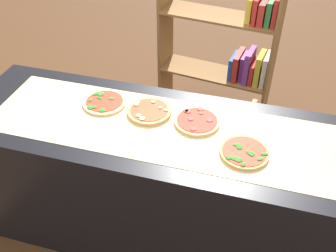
{
  "coord_description": "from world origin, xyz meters",
  "views": [
    {
      "loc": [
        0.44,
        -1.55,
        2.25
      ],
      "look_at": [
        0.0,
        0.0,
        0.92
      ],
      "focal_mm": 41.0,
      "sensor_mm": 36.0,
      "label": 1
    }
  ],
  "objects_px": {
    "pizza_pepperoni_2": "(197,121)",
    "bookshelf": "(231,54)",
    "pizza_spinach_0": "(104,102)",
    "pizza_spinach_3": "(244,152)",
    "pizza_mushroom_1": "(149,111)"
  },
  "relations": [
    {
      "from": "pizza_spinach_0",
      "to": "pizza_pepperoni_2",
      "type": "bearing_deg",
      "value": -3.14
    },
    {
      "from": "pizza_spinach_3",
      "to": "bookshelf",
      "type": "relative_size",
      "value": 0.16
    },
    {
      "from": "pizza_spinach_0",
      "to": "pizza_spinach_3",
      "type": "xyz_separation_m",
      "value": [
        0.85,
        -0.21,
        0.0
      ]
    },
    {
      "from": "pizza_pepperoni_2",
      "to": "bookshelf",
      "type": "xyz_separation_m",
      "value": [
        0.04,
        1.15,
        -0.19
      ]
    },
    {
      "from": "pizza_spinach_3",
      "to": "pizza_pepperoni_2",
      "type": "bearing_deg",
      "value": 147.43
    },
    {
      "from": "pizza_spinach_0",
      "to": "pizza_spinach_3",
      "type": "relative_size",
      "value": 1.04
    },
    {
      "from": "pizza_spinach_0",
      "to": "bookshelf",
      "type": "distance_m",
      "value": 1.29
    },
    {
      "from": "pizza_pepperoni_2",
      "to": "pizza_spinach_3",
      "type": "xyz_separation_m",
      "value": [
        0.28,
        -0.18,
        -0.0
      ]
    },
    {
      "from": "pizza_spinach_0",
      "to": "pizza_spinach_3",
      "type": "distance_m",
      "value": 0.88
    },
    {
      "from": "pizza_pepperoni_2",
      "to": "bookshelf",
      "type": "relative_size",
      "value": 0.16
    },
    {
      "from": "pizza_mushroom_1",
      "to": "pizza_spinach_3",
      "type": "distance_m",
      "value": 0.6
    },
    {
      "from": "pizza_spinach_3",
      "to": "bookshelf",
      "type": "bearing_deg",
      "value": 100.28
    },
    {
      "from": "pizza_mushroom_1",
      "to": "pizza_spinach_3",
      "type": "height_order",
      "value": "pizza_mushroom_1"
    },
    {
      "from": "bookshelf",
      "to": "pizza_pepperoni_2",
      "type": "bearing_deg",
      "value": -92.09
    },
    {
      "from": "pizza_spinach_3",
      "to": "bookshelf",
      "type": "xyz_separation_m",
      "value": [
        -0.24,
        1.34,
        -0.19
      ]
    }
  ]
}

